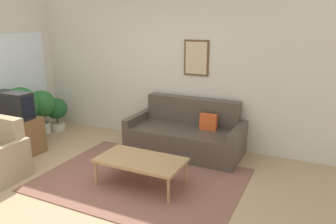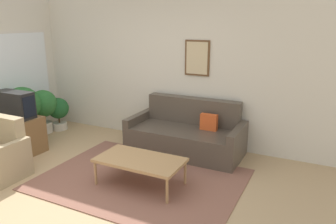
% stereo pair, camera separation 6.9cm
% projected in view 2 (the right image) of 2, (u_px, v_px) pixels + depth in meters
% --- Properties ---
extents(ground_plane, '(16.00, 16.00, 0.00)m').
position_uv_depth(ground_plane, '(68.00, 198.00, 4.15)').
color(ground_plane, tan).
extents(area_rug, '(2.75, 2.02, 0.01)m').
position_uv_depth(area_rug, '(141.00, 179.00, 4.61)').
color(area_rug, brown).
rests_on(area_rug, ground_plane).
extents(wall_back, '(8.00, 0.09, 2.70)m').
position_uv_depth(wall_back, '(160.00, 67.00, 5.95)').
color(wall_back, beige).
rests_on(wall_back, ground_plane).
extents(couch, '(1.90, 0.90, 0.88)m').
position_uv_depth(couch, '(186.00, 135.00, 5.53)').
color(couch, '#4C4238').
rests_on(couch, ground_plane).
extents(coffee_table, '(1.16, 0.63, 0.39)m').
position_uv_depth(coffee_table, '(140.00, 161.00, 4.38)').
color(coffee_table, '#A87F51').
rests_on(coffee_table, ground_plane).
extents(tv_stand, '(0.80, 0.52, 0.61)m').
position_uv_depth(tv_stand, '(18.00, 134.00, 5.53)').
color(tv_stand, brown).
rests_on(tv_stand, ground_plane).
extents(tv, '(0.69, 0.28, 0.44)m').
position_uv_depth(tv, '(15.00, 104.00, 5.39)').
color(tv, black).
rests_on(tv, tv_stand).
extents(potted_plant_tall, '(0.65, 0.65, 0.99)m').
position_uv_depth(potted_plant_tall, '(23.00, 106.00, 6.04)').
color(potted_plant_tall, '#383D42').
rests_on(potted_plant_tall, ground_plane).
extents(potted_plant_by_window, '(0.42, 0.42, 0.66)m').
position_uv_depth(potted_plant_by_window, '(58.00, 111.00, 6.64)').
color(potted_plant_by_window, beige).
rests_on(potted_plant_by_window, ground_plane).
extents(potted_plant_small, '(0.53, 0.53, 0.86)m').
position_uv_depth(potted_plant_small, '(43.00, 106.00, 6.41)').
color(potted_plant_small, beige).
rests_on(potted_plant_small, ground_plane).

